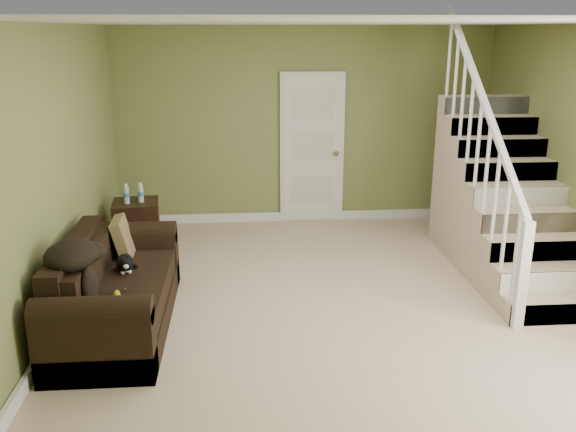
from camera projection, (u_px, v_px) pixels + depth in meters
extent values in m
cube|color=tan|center=(333.00, 304.00, 5.90)|extent=(5.00, 5.50, 0.01)
cube|color=white|center=(340.00, 22.00, 5.13)|extent=(5.00, 5.50, 0.01)
cube|color=olive|center=(304.00, 127.00, 8.14)|extent=(5.00, 0.04, 2.60)
cube|color=olive|center=(425.00, 303.00, 2.89)|extent=(5.00, 0.04, 2.60)
cube|color=olive|center=(53.00, 178.00, 5.33)|extent=(0.04, 5.50, 2.60)
cube|color=white|center=(304.00, 216.00, 8.47)|extent=(5.00, 0.04, 0.12)
cube|color=white|center=(72.00, 307.00, 5.69)|extent=(0.04, 5.50, 0.12)
cube|color=white|center=(312.00, 148.00, 8.19)|extent=(0.86, 0.05, 2.02)
cube|color=white|center=(312.00, 149.00, 8.18)|extent=(0.78, 0.04, 1.96)
sphere|color=olive|center=(336.00, 153.00, 8.17)|extent=(0.07, 0.07, 0.07)
cube|color=tan|center=(557.00, 308.00, 5.57)|extent=(1.00, 0.27, 0.20)
cylinder|color=white|center=(516.00, 253.00, 5.38)|extent=(0.04, 0.04, 0.90)
cube|color=tan|center=(544.00, 286.00, 5.80)|extent=(1.00, 0.27, 0.40)
cylinder|color=white|center=(506.00, 222.00, 5.58)|extent=(0.04, 0.04, 0.90)
cube|color=tan|center=(532.00, 266.00, 6.03)|extent=(1.00, 0.27, 0.60)
cylinder|color=white|center=(496.00, 194.00, 5.78)|extent=(0.04, 0.04, 0.90)
cube|color=tan|center=(521.00, 247.00, 6.26)|extent=(1.00, 0.27, 0.80)
cylinder|color=white|center=(487.00, 167.00, 5.97)|extent=(0.04, 0.04, 0.90)
cube|color=tan|center=(511.00, 230.00, 6.49)|extent=(1.00, 0.27, 1.00)
cylinder|color=white|center=(478.00, 142.00, 6.17)|extent=(0.04, 0.04, 0.90)
cube|color=tan|center=(502.00, 213.00, 6.71)|extent=(1.00, 0.27, 1.20)
cylinder|color=white|center=(470.00, 119.00, 6.37)|extent=(0.04, 0.04, 0.90)
cube|color=tan|center=(493.00, 198.00, 6.94)|extent=(1.00, 0.27, 1.40)
cylinder|color=white|center=(463.00, 97.00, 6.57)|extent=(0.04, 0.04, 0.90)
cube|color=tan|center=(485.00, 184.00, 7.17)|extent=(1.00, 0.27, 1.60)
cylinder|color=white|center=(456.00, 76.00, 6.77)|extent=(0.04, 0.04, 0.90)
cube|color=tan|center=(477.00, 171.00, 7.40)|extent=(1.00, 0.27, 1.80)
cylinder|color=white|center=(449.00, 56.00, 6.97)|extent=(0.04, 0.04, 0.90)
cube|color=white|center=(522.00, 276.00, 5.27)|extent=(0.09, 0.09, 1.00)
cube|color=white|center=(483.00, 97.00, 6.04)|extent=(0.06, 2.46, 1.84)
cube|color=black|center=(120.00, 314.00, 5.43)|extent=(0.88, 2.03, 0.23)
cube|color=black|center=(128.00, 291.00, 5.38)|extent=(0.66, 1.53, 0.20)
cube|color=black|center=(95.00, 347.00, 4.52)|extent=(0.88, 0.23, 0.57)
cube|color=black|center=(135.00, 259.00, 6.24)|extent=(0.88, 0.23, 0.57)
cylinder|color=black|center=(92.00, 312.00, 4.44)|extent=(0.88, 0.23, 0.23)
cylinder|color=black|center=(132.00, 233.00, 6.16)|extent=(0.88, 0.23, 0.23)
cube|color=black|center=(75.00, 274.00, 5.29)|extent=(0.18, 1.57, 0.58)
cube|color=black|center=(91.00, 265.00, 5.28)|extent=(0.13, 1.51, 0.32)
cube|color=black|center=(137.00, 227.00, 7.18)|extent=(0.58, 0.58, 0.62)
cylinder|color=silver|center=(126.00, 195.00, 6.99)|extent=(0.06, 0.06, 0.20)
cylinder|color=#2F69B7|center=(126.00, 195.00, 6.99)|extent=(0.07, 0.07, 0.05)
cylinder|color=white|center=(126.00, 185.00, 6.96)|extent=(0.03, 0.03, 0.03)
cylinder|color=silver|center=(141.00, 194.00, 7.04)|extent=(0.06, 0.06, 0.20)
cylinder|color=#2F69B7|center=(141.00, 194.00, 7.04)|extent=(0.07, 0.07, 0.05)
cylinder|color=white|center=(140.00, 184.00, 7.01)|extent=(0.03, 0.03, 0.03)
ellipsoid|color=black|center=(125.00, 263.00, 5.55)|extent=(0.21, 0.30, 0.15)
ellipsoid|color=white|center=(124.00, 268.00, 5.49)|extent=(0.11, 0.13, 0.08)
sphere|color=black|center=(122.00, 263.00, 5.39)|extent=(0.12, 0.12, 0.10)
ellipsoid|color=white|center=(121.00, 267.00, 5.36)|extent=(0.06, 0.05, 0.05)
cone|color=black|center=(118.00, 257.00, 5.38)|extent=(0.04, 0.05, 0.04)
cone|color=black|center=(125.00, 257.00, 5.39)|extent=(0.04, 0.05, 0.04)
cylinder|color=black|center=(136.00, 264.00, 5.67)|extent=(0.12, 0.20, 0.03)
ellipsoid|color=gold|center=(117.00, 296.00, 4.97)|extent=(0.10, 0.21, 0.06)
cube|color=#47301C|center=(123.00, 238.00, 5.90)|extent=(0.21, 0.40, 0.40)
ellipsoid|color=black|center=(71.00, 255.00, 4.82)|extent=(0.50, 0.60, 0.22)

